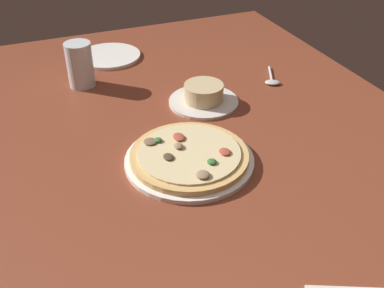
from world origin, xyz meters
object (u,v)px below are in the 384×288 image
(ramekin_on_saucer, at_px, (204,96))
(water_glass, at_px, (80,66))
(pizza_main, at_px, (189,157))
(side_plate, at_px, (109,56))
(spoon, at_px, (272,80))

(ramekin_on_saucer, height_order, water_glass, water_glass)
(pizza_main, distance_m, water_glass, 0.44)
(water_glass, bearing_deg, side_plate, 144.45)
(ramekin_on_saucer, xyz_separation_m, water_glass, (-0.21, -0.26, 0.03))
(water_glass, height_order, spoon, water_glass)
(pizza_main, relative_size, water_glass, 2.25)
(pizza_main, xyz_separation_m, water_glass, (-0.42, -0.13, 0.04))
(pizza_main, relative_size, spoon, 2.33)
(water_glass, height_order, side_plate, water_glass)
(ramekin_on_saucer, relative_size, side_plate, 0.92)
(side_plate, distance_m, spoon, 0.48)
(spoon, bearing_deg, ramekin_on_saucer, -79.84)
(water_glass, relative_size, spoon, 1.04)
(pizza_main, distance_m, ramekin_on_saucer, 0.25)
(side_plate, bearing_deg, pizza_main, 2.60)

